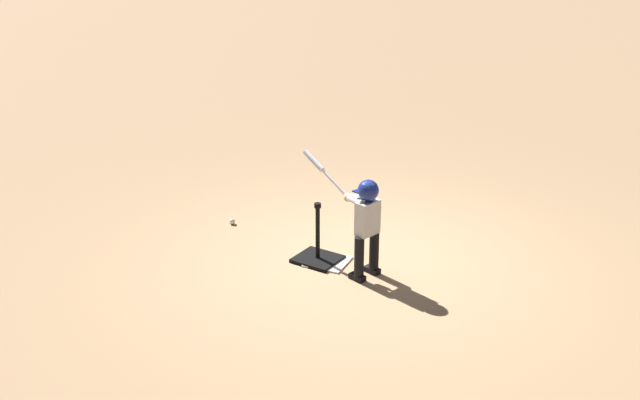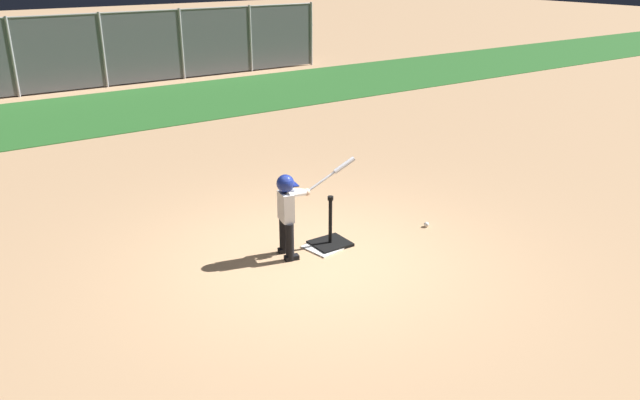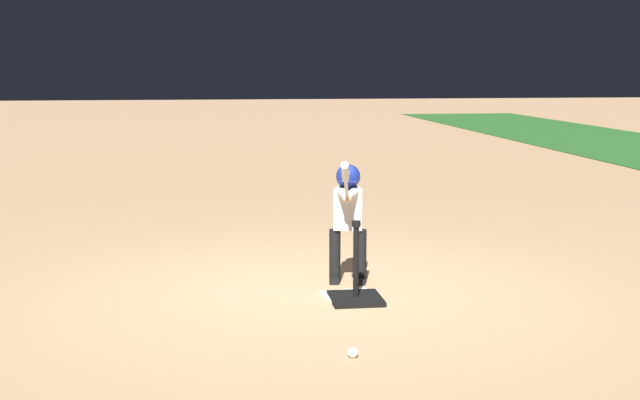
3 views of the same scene
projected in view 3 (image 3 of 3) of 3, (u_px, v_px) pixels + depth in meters
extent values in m
plane|color=tan|center=(317.00, 291.00, 7.89)|extent=(90.00, 90.00, 0.00)
cube|color=white|center=(351.00, 296.00, 7.67)|extent=(0.51, 0.51, 0.02)
cube|color=black|center=(356.00, 299.00, 7.56)|extent=(0.48, 0.43, 0.04)
cylinder|color=black|center=(356.00, 262.00, 7.51)|extent=(0.05, 0.05, 0.60)
cylinder|color=black|center=(356.00, 224.00, 7.46)|extent=(0.08, 0.08, 0.05)
cylinder|color=black|center=(361.00, 256.00, 8.16)|extent=(0.12, 0.12, 0.50)
cube|color=black|center=(361.00, 280.00, 8.17)|extent=(0.19, 0.12, 0.06)
cylinder|color=black|center=(335.00, 256.00, 8.17)|extent=(0.12, 0.12, 0.50)
cube|color=black|center=(335.00, 280.00, 8.18)|extent=(0.19, 0.12, 0.06)
cube|color=silver|center=(348.00, 210.00, 8.10)|extent=(0.19, 0.28, 0.37)
sphere|color=#DBB293|center=(348.00, 178.00, 8.06)|extent=(0.19, 0.19, 0.19)
sphere|color=navy|center=(348.00, 177.00, 8.05)|extent=(0.22, 0.22, 0.22)
cube|color=navy|center=(348.00, 181.00, 7.97)|extent=(0.14, 0.18, 0.01)
cylinder|color=silver|center=(352.00, 194.00, 7.94)|extent=(0.30, 0.21, 0.11)
cylinder|color=silver|center=(343.00, 194.00, 7.94)|extent=(0.30, 0.10, 0.11)
sphere|color=#DBB293|center=(347.00, 198.00, 7.80)|extent=(0.09, 0.09, 0.09)
cylinder|color=silver|center=(346.00, 183.00, 7.47)|extent=(0.64, 0.16, 0.38)
cylinder|color=silver|center=(345.00, 172.00, 7.25)|extent=(0.30, 0.12, 0.20)
cylinder|color=black|center=(347.00, 198.00, 7.82)|extent=(0.05, 0.05, 0.05)
sphere|color=white|center=(353.00, 352.00, 6.09)|extent=(0.07, 0.07, 0.07)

